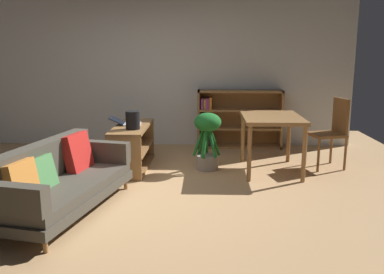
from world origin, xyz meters
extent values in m
plane|color=tan|center=(0.00, 0.00, 0.00)|extent=(8.16, 8.16, 0.00)
cube|color=silver|center=(0.00, 2.70, 1.35)|extent=(6.80, 0.10, 2.70)
cylinder|color=olive|center=(-0.13, 0.17, 0.06)|extent=(0.04, 0.04, 0.12)
cylinder|color=olive|center=(-0.49, -1.48, 0.06)|extent=(0.04, 0.04, 0.12)
cylinder|color=olive|center=(-0.73, 0.30, 0.06)|extent=(0.04, 0.04, 0.12)
cube|color=#474238|center=(-0.61, -0.59, 0.17)|extent=(1.11, 1.96, 0.10)
cube|color=#474238|center=(-0.61, -0.59, 0.27)|extent=(1.06, 1.88, 0.10)
cube|color=#474238|center=(-0.88, -0.53, 0.52)|extent=(0.55, 1.77, 0.40)
cube|color=#474238|center=(-0.43, 0.24, 0.45)|extent=(0.72, 0.29, 0.26)
cube|color=#474238|center=(-0.79, -1.42, 0.45)|extent=(0.72, 0.29, 0.26)
cube|color=orange|center=(-0.85, -1.06, 0.49)|extent=(0.24, 0.39, 0.38)
cube|color=#4C894C|center=(-0.78, -0.74, 0.47)|extent=(0.24, 0.36, 0.34)
cube|color=red|center=(-0.63, -0.07, 0.52)|extent=(0.29, 0.46, 0.45)
cube|color=olive|center=(-0.21, 1.76, 0.31)|extent=(0.46, 0.04, 0.62)
cube|color=olive|center=(-0.21, 0.49, 0.31)|extent=(0.46, 0.04, 0.62)
cube|color=olive|center=(-0.21, 1.12, 0.29)|extent=(0.46, 1.27, 0.04)
cube|color=olive|center=(-0.21, 1.12, 0.60)|extent=(0.46, 1.31, 0.04)
cube|color=olive|center=(-0.21, 1.12, 0.02)|extent=(0.46, 1.27, 0.04)
cube|color=silver|center=(-0.21, 1.21, 0.63)|extent=(0.25, 0.31, 0.02)
cube|color=black|center=(-0.43, 1.20, 0.68)|extent=(0.23, 0.30, 0.10)
cylinder|color=black|center=(-0.14, 0.85, 0.74)|extent=(0.19, 0.19, 0.25)
cylinder|color=slate|center=(-0.14, 0.85, 0.79)|extent=(0.11, 0.11, 0.01)
cylinder|color=#9E9389|center=(0.87, 1.06, 0.10)|extent=(0.31, 0.31, 0.21)
cylinder|color=#1E6B28|center=(0.96, 1.07, 0.45)|extent=(0.20, 0.06, 0.49)
cylinder|color=#1E6B28|center=(0.92, 1.17, 0.47)|extent=(0.13, 0.25, 0.55)
cylinder|color=#1E6B28|center=(0.87, 1.14, 0.51)|extent=(0.04, 0.19, 0.61)
cylinder|color=#1E6B28|center=(0.81, 1.10, 0.45)|extent=(0.17, 0.13, 0.50)
cylinder|color=#1E6B28|center=(0.78, 1.05, 0.49)|extent=(0.23, 0.07, 0.57)
cylinder|color=#1E6B28|center=(0.84, 0.97, 0.50)|extent=(0.12, 0.24, 0.60)
cylinder|color=#1E6B28|center=(0.93, 0.99, 0.42)|extent=(0.16, 0.18, 0.46)
ellipsoid|color=#1E6B28|center=(0.87, 1.06, 0.68)|extent=(0.38, 0.38, 0.27)
cylinder|color=olive|center=(1.41, 1.53, 0.37)|extent=(0.06, 0.06, 0.73)
cylinder|color=olive|center=(1.41, 0.52, 0.37)|extent=(0.06, 0.06, 0.73)
cylinder|color=olive|center=(2.11, 1.53, 0.37)|extent=(0.06, 0.06, 0.73)
cylinder|color=olive|center=(2.11, 0.52, 0.37)|extent=(0.06, 0.06, 0.73)
cube|color=olive|center=(1.76, 1.03, 0.76)|extent=(0.80, 1.10, 0.05)
cylinder|color=brown|center=(2.42, 1.00, 0.23)|extent=(0.04, 0.04, 0.47)
cylinder|color=brown|center=(2.33, 1.36, 0.23)|extent=(0.04, 0.04, 0.47)
cylinder|color=brown|center=(2.82, 1.10, 0.23)|extent=(0.04, 0.04, 0.47)
cylinder|color=brown|center=(2.73, 1.46, 0.23)|extent=(0.04, 0.04, 0.47)
cube|color=brown|center=(2.58, 1.23, 0.49)|extent=(0.54, 0.51, 0.04)
cube|color=brown|center=(2.78, 1.28, 0.76)|extent=(0.12, 0.37, 0.50)
cube|color=olive|center=(0.72, 2.48, 0.50)|extent=(0.04, 0.32, 1.00)
cube|color=olive|center=(2.14, 2.48, 0.50)|extent=(0.04, 0.32, 1.00)
cube|color=olive|center=(1.43, 2.48, 0.98)|extent=(1.46, 0.32, 0.04)
cube|color=olive|center=(1.43, 2.48, 0.02)|extent=(1.46, 0.32, 0.04)
cube|color=olive|center=(1.43, 2.62, 0.50)|extent=(1.42, 0.04, 1.00)
cube|color=olive|center=(1.43, 2.48, 0.34)|extent=(1.42, 0.31, 0.04)
cube|color=olive|center=(1.43, 2.48, 0.66)|extent=(1.42, 0.31, 0.04)
cube|color=#2D5199|center=(0.79, 2.45, 0.15)|extent=(0.06, 0.22, 0.24)
cube|color=orange|center=(0.85, 2.46, 0.15)|extent=(0.05, 0.25, 0.22)
cube|color=black|center=(0.91, 2.45, 0.16)|extent=(0.05, 0.21, 0.24)
cube|color=black|center=(0.79, 2.46, 0.48)|extent=(0.06, 0.26, 0.24)
cube|color=red|center=(0.85, 2.46, 0.48)|extent=(0.05, 0.23, 0.24)
cube|color=#993884|center=(0.91, 2.45, 0.48)|extent=(0.04, 0.21, 0.23)
cube|color=#993884|center=(0.78, 2.47, 0.77)|extent=(0.04, 0.27, 0.18)
cube|color=gold|center=(0.83, 2.45, 0.77)|extent=(0.03, 0.19, 0.17)
cube|color=#993884|center=(0.87, 2.46, 0.77)|extent=(0.06, 0.26, 0.19)
cube|color=orange|center=(0.93, 2.45, 0.78)|extent=(0.04, 0.22, 0.20)
camera|label=1|loc=(0.85, -4.62, 1.66)|focal=38.59mm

